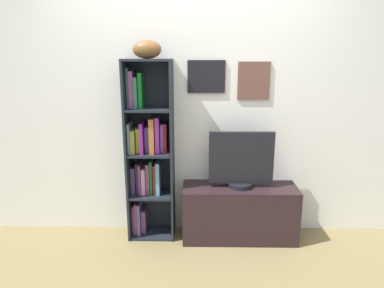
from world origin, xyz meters
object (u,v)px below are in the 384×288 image
at_px(football, 147,49).
at_px(television, 241,161).
at_px(bookshelf, 147,153).
at_px(tv_stand, 239,212).

xyz_separation_m(football, television, (0.83, -0.05, -0.97)).
distance_m(bookshelf, football, 0.93).
relative_size(bookshelf, football, 6.67).
distance_m(bookshelf, tv_stand, 1.03).
bearing_deg(bookshelf, football, -45.42).
bearing_deg(football, bookshelf, 134.58).
bearing_deg(television, bookshelf, 174.85).
height_order(bookshelf, football, football).
bearing_deg(football, tv_stand, -3.25).
xyz_separation_m(bookshelf, football, (0.03, -0.03, 0.92)).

